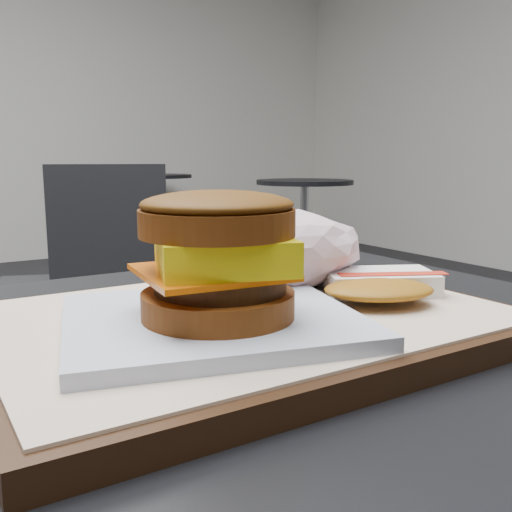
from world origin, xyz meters
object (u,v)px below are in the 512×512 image
object	(u,v)px
breakfast_sandwich	(216,272)
serving_tray	(246,324)
hash_brown	(379,285)
neighbor_chair	(75,275)
crumpled_wrapper	(282,248)

from	to	relation	value
breakfast_sandwich	serving_tray	bearing A→B (deg)	37.08
hash_brown	neighbor_chair	distance (m)	1.62
serving_tray	breakfast_sandwich	xyz separation A→B (m)	(-0.04, -0.03, 0.05)
hash_brown	serving_tray	bearing A→B (deg)	168.39
breakfast_sandwich	neighbor_chair	distance (m)	1.66
breakfast_sandwich	neighbor_chair	xyz separation A→B (m)	(0.31, 1.60, -0.32)
breakfast_sandwich	crumpled_wrapper	xyz separation A→B (m)	(0.11, 0.09, -0.01)
serving_tray	neighbor_chair	xyz separation A→B (m)	(0.26, 1.57, -0.27)
crumpled_wrapper	serving_tray	bearing A→B (deg)	-141.70
breakfast_sandwich	hash_brown	bearing A→B (deg)	3.09
serving_tray	hash_brown	bearing A→B (deg)	-11.61
serving_tray	neighbor_chair	size ratio (longest dim) A/B	0.43
crumpled_wrapper	hash_brown	bearing A→B (deg)	-62.27
breakfast_sandwich	crumpled_wrapper	world-z (taller)	breakfast_sandwich
crumpled_wrapper	neighbor_chair	world-z (taller)	neighbor_chair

